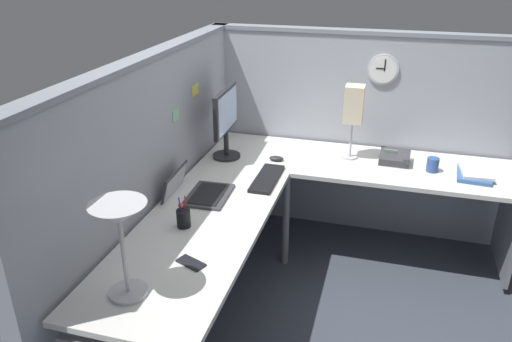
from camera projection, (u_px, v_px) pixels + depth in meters
The scene contains 18 objects.
ground_plane at pixel (302, 278), 3.47m from camera, with size 6.80×6.80×0.00m, color #383D47.
cubicle_wall_back at pixel (156, 184), 3.04m from camera, with size 2.57×0.12×1.58m.
cubicle_wall_right at pixel (361, 134), 3.84m from camera, with size 0.12×2.37×1.58m.
desk at pixel (309, 210), 3.07m from camera, with size 2.35×2.15×0.73m.
monitor at pixel (226, 118), 3.47m from camera, with size 0.46×0.20×0.50m.
laptop at pixel (194, 191), 3.03m from camera, with size 0.36×0.39×0.22m.
keyboard at pixel (267, 179), 3.23m from camera, with size 0.43×0.14×0.02m, color black.
computer_mouse at pixel (276, 158), 3.52m from camera, with size 0.06×0.10×0.03m, color #232326.
desk_lamp_dome at pixel (119, 221), 2.03m from camera, with size 0.24×0.24×0.44m.
pen_cup at pixel (183, 218), 2.68m from camera, with size 0.08×0.08×0.18m.
cell_phone at pixel (191, 263), 2.38m from camera, with size 0.07×0.14×0.01m, color black.
office_phone at pixel (395, 158), 3.48m from camera, with size 0.20×0.21×0.11m.
book_stack at pixel (475, 173), 3.28m from camera, with size 0.30×0.23×0.04m.
desk_lamp_paper at pixel (354, 106), 3.42m from camera, with size 0.13×0.13×0.53m.
coffee_mug at pixel (433, 165), 3.34m from camera, with size 0.08×0.08×0.10m, color #2D4C8C.
wall_clock at pixel (383, 70), 3.55m from camera, with size 0.04×0.22×0.22m.
pinned_note_leftmost at pixel (195, 90), 3.34m from camera, with size 0.11×0.00×0.07m, color #EAD84C.
pinned_note_middle at pixel (176, 115), 3.08m from camera, with size 0.09×0.00×0.07m, color #8CCC99.
Camera 1 is at (-2.84, -0.46, 2.12)m, focal length 34.82 mm.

